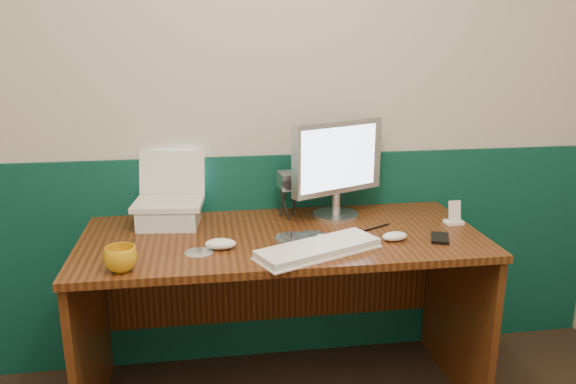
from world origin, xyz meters
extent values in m
cube|color=beige|center=(0.00, 1.75, 1.25)|extent=(3.50, 0.04, 2.50)
cube|color=#08372A|center=(0.00, 1.74, 0.50)|extent=(3.48, 0.02, 1.00)
cube|color=#3A1B0A|center=(0.11, 1.38, 0.38)|extent=(1.60, 0.70, 0.75)
cube|color=white|center=(-0.34, 1.57, 0.79)|extent=(0.27, 0.23, 0.08)
cube|color=white|center=(0.22, 1.17, 0.76)|extent=(0.49, 0.33, 0.03)
ellipsoid|color=white|center=(0.54, 1.25, 0.77)|extent=(0.11, 0.08, 0.03)
ellipsoid|color=white|center=(-0.14, 1.26, 0.77)|extent=(0.13, 0.08, 0.04)
imported|color=gold|center=(-0.48, 1.11, 0.79)|extent=(0.14, 0.14, 0.09)
cylinder|color=silver|center=(0.13, 1.27, 0.76)|extent=(0.13, 0.13, 0.03)
cylinder|color=silver|center=(-0.22, 1.23, 0.75)|extent=(0.11, 0.11, 0.00)
cylinder|color=silver|center=(0.23, 1.34, 0.75)|extent=(0.13, 0.13, 0.00)
cylinder|color=black|center=(0.51, 1.40, 0.75)|extent=(0.13, 0.07, 0.01)
cube|color=white|center=(0.32, 1.29, 0.75)|extent=(0.16, 0.12, 0.00)
cube|color=white|center=(0.85, 1.41, 0.76)|extent=(0.08, 0.06, 0.01)
cube|color=white|center=(0.85, 1.41, 0.81)|extent=(0.05, 0.03, 0.09)
cube|color=black|center=(0.72, 1.23, 0.76)|extent=(0.11, 0.13, 0.01)
camera|label=1|loc=(-0.18, -0.72, 1.53)|focal=35.00mm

